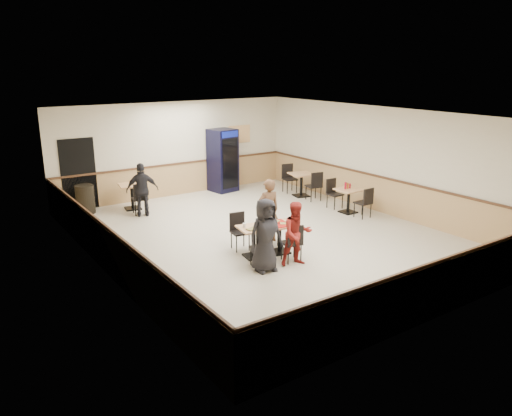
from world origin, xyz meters
TOP-DOWN VIEW (x-y plane):
  - ground at (0.00, 0.00)m, footprint 10.00×10.00m
  - room_shell at (1.78, 2.55)m, footprint 10.00×10.00m
  - main_table at (-0.68, -1.02)m, footprint 1.38×0.85m
  - main_chairs at (-0.73, -1.01)m, footprint 1.37×1.67m
  - diner_woman_left at (-1.22, -1.72)m, footprint 0.79×0.55m
  - diner_woman_right at (-0.49, -1.84)m, footprint 0.78×0.67m
  - diner_man_opposite at (-0.14, -0.31)m, footprint 0.61×0.44m
  - lone_diner at (-1.83, 3.35)m, footprint 0.96×0.63m
  - tabletop_clutter at (-0.60, -1.06)m, footprint 1.09×0.62m
  - side_table_near at (3.16, 0.35)m, footprint 0.67×0.67m
  - side_table_near_chair_south at (3.16, -0.21)m, footprint 0.42×0.42m
  - side_table_near_chair_north at (3.16, 0.91)m, footprint 0.42×0.42m
  - side_table_far at (3.22, 2.55)m, footprint 0.83×0.83m
  - side_table_far_chair_south at (3.22, 1.95)m, footprint 0.52×0.52m
  - side_table_far_chair_north at (3.22, 3.15)m, footprint 0.52×0.52m
  - condiment_caddy at (3.13, 0.40)m, footprint 0.23×0.06m
  - back_table at (-1.83, 4.20)m, footprint 0.80×0.80m
  - back_table_chair_lone at (-1.83, 3.60)m, footprint 0.51×0.51m
  - pepsi_cooler at (1.50, 4.59)m, footprint 0.89×0.89m
  - trash_bin at (-3.09, 4.55)m, footprint 0.52×0.52m

SIDE VIEW (x-z plane):
  - ground at x=0.00m, z-range 0.00..0.00m
  - trash_bin at x=-3.09m, z-range 0.00..0.82m
  - main_chairs at x=-0.73m, z-range 0.00..0.87m
  - side_table_near_chair_south at x=3.16m, z-range 0.00..0.89m
  - side_table_near_chair_north at x=3.16m, z-range 0.00..0.89m
  - main_table at x=-0.68m, z-range 0.11..0.80m
  - side_table_near at x=3.16m, z-range 0.12..0.82m
  - back_table_chair_lone at x=-1.83m, z-range 0.00..0.95m
  - side_table_far_chair_south at x=3.22m, z-range 0.00..0.96m
  - side_table_far_chair_north at x=3.22m, z-range 0.00..0.96m
  - back_table at x=-1.83m, z-range 0.12..0.87m
  - side_table_far at x=3.22m, z-range 0.12..0.88m
  - room_shell at x=1.78m, z-range -4.42..5.58m
  - diner_woman_right at x=-0.49m, z-range 0.00..1.39m
  - tabletop_clutter at x=-0.60m, z-range 0.65..0.77m
  - lone_diner at x=-1.83m, z-range 0.00..1.51m
  - diner_man_opposite at x=-0.14m, z-range 0.00..1.54m
  - diner_woman_left at x=-1.22m, z-range 0.00..1.54m
  - condiment_caddy at x=3.13m, z-range 0.69..0.89m
  - pepsi_cooler at x=1.50m, z-range 0.00..2.08m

